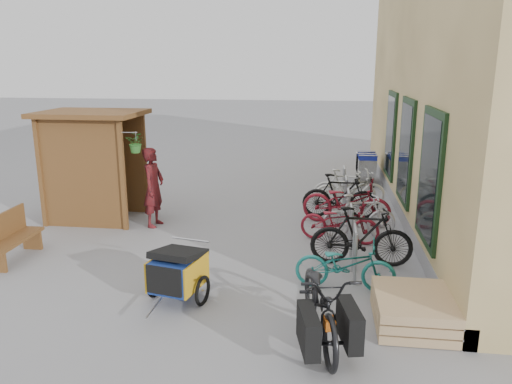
# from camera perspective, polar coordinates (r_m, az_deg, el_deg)

# --- Properties ---
(ground) EXTENTS (80.00, 80.00, 0.00)m
(ground) POSITION_cam_1_polar(r_m,az_deg,el_deg) (8.54, -4.72, -8.92)
(ground) COLOR gray
(kiosk) EXTENTS (2.49, 1.65, 2.40)m
(kiosk) POSITION_cam_1_polar(r_m,az_deg,el_deg) (11.44, -18.48, 4.52)
(kiosk) COLOR brown
(kiosk) RESTS_ON ground
(bike_rack) EXTENTS (0.05, 5.35, 0.86)m
(bike_rack) POSITION_cam_1_polar(r_m,az_deg,el_deg) (10.47, 10.48, -1.67)
(bike_rack) COLOR #A5A8AD
(bike_rack) RESTS_ON ground
(pallet_stack) EXTENTS (1.00, 1.20, 0.40)m
(pallet_stack) POSITION_cam_1_polar(r_m,az_deg,el_deg) (7.13, 17.52, -12.71)
(pallet_stack) COLOR tan
(pallet_stack) RESTS_ON ground
(bench) EXTENTS (0.44, 1.36, 0.86)m
(bench) POSITION_cam_1_polar(r_m,az_deg,el_deg) (9.80, -26.32, -4.58)
(bench) COLOR brown
(bench) RESTS_ON ground
(shopping_carts) EXTENTS (0.52, 1.45, 0.94)m
(shopping_carts) POSITION_cam_1_polar(r_m,az_deg,el_deg) (14.88, 12.42, 3.16)
(shopping_carts) COLOR silver
(shopping_carts) RESTS_ON ground
(child_trailer) EXTENTS (0.91, 1.45, 0.84)m
(child_trailer) POSITION_cam_1_polar(r_m,az_deg,el_deg) (7.43, -8.94, -8.85)
(child_trailer) COLOR navy
(child_trailer) RESTS_ON ground
(cargo_bike) EXTENTS (1.06, 2.06, 1.03)m
(cargo_bike) POSITION_cam_1_polar(r_m,az_deg,el_deg) (6.36, 7.49, -12.52)
(cargo_bike) COLOR black
(cargo_bike) RESTS_ON ground
(person_kiosk) EXTENTS (0.49, 0.67, 1.69)m
(person_kiosk) POSITION_cam_1_polar(r_m,az_deg,el_deg) (10.75, -11.63, 0.53)
(person_kiosk) COLOR maroon
(person_kiosk) RESTS_ON ground
(bike_0) EXTENTS (1.57, 0.67, 0.80)m
(bike_0) POSITION_cam_1_polar(r_m,az_deg,el_deg) (7.82, 10.16, -8.18)
(bike_0) COLOR #1E7974
(bike_0) RESTS_ON ground
(bike_1) EXTENTS (1.74, 0.51, 1.04)m
(bike_1) POSITION_cam_1_polar(r_m,az_deg,el_deg) (8.72, 11.97, -5.01)
(bike_1) COLOR black
(bike_1) RESTS_ON ground
(bike_2) EXTENTS (1.62, 0.84, 0.81)m
(bike_2) POSITION_cam_1_polar(r_m,az_deg,el_deg) (9.83, 9.52, -3.38)
(bike_2) COLOR maroon
(bike_2) RESTS_ON ground
(bike_3) EXTENTS (1.56, 0.72, 0.91)m
(bike_3) POSITION_cam_1_polar(r_m,az_deg,el_deg) (10.06, 11.67, -2.76)
(bike_3) COLOR #BBBABF
(bike_3) RESTS_ON ground
(bike_4) EXTENTS (1.99, 1.00, 1.00)m
(bike_4) POSITION_cam_1_polar(r_m,az_deg,el_deg) (10.90, 10.30, -1.12)
(bike_4) COLOR maroon
(bike_4) RESTS_ON ground
(bike_5) EXTENTS (1.70, 0.53, 1.01)m
(bike_5) POSITION_cam_1_polar(r_m,az_deg,el_deg) (11.30, 9.61, -0.47)
(bike_5) COLOR black
(bike_5) RESTS_ON ground
(bike_6) EXTENTS (1.84, 0.99, 0.92)m
(bike_6) POSITION_cam_1_polar(r_m,az_deg,el_deg) (12.14, 10.63, 0.29)
(bike_6) COLOR silver
(bike_6) RESTS_ON ground
(bike_7) EXTENTS (1.52, 0.51, 0.90)m
(bike_7) POSITION_cam_1_polar(r_m,az_deg,el_deg) (12.34, 10.10, 0.50)
(bike_7) COLOR silver
(bike_7) RESTS_ON ground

